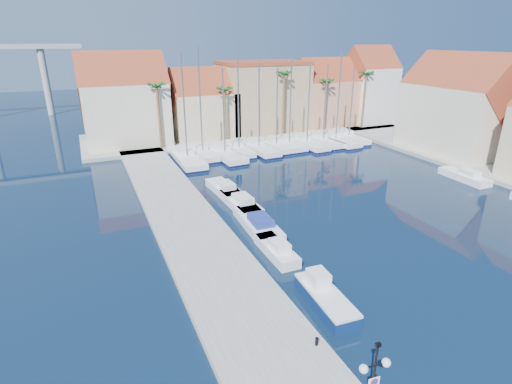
{
  "coord_description": "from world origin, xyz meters",
  "views": [
    {
      "loc": [
        -16.22,
        -15.88,
        15.59
      ],
      "look_at": [
        -3.13,
        13.96,
        3.0
      ],
      "focal_mm": 28.0,
      "sensor_mm": 36.0,
      "label": 1
    }
  ],
  "objects": [
    {
      "name": "quay_west",
      "position": [
        -9.0,
        13.5,
        0.25
      ],
      "size": [
        6.0,
        77.0,
        0.5
      ],
      "primitive_type": "cube",
      "color": "gray",
      "rests_on": "ground"
    },
    {
      "name": "sailboat_6",
      "position": [
        11.99,
        36.45,
        0.63
      ],
      "size": [
        2.55,
        8.54,
        13.5
      ],
      "rotation": [
        0.0,
        0.0,
        0.04
      ],
      "color": "white",
      "rests_on": "ground"
    },
    {
      "name": "shore_east",
      "position": [
        32.0,
        15.0,
        0.25
      ],
      "size": [
        12.0,
        60.0,
        0.5
      ],
      "primitive_type": "cube",
      "color": "gray",
      "rests_on": "ground"
    },
    {
      "name": "sailboat_2",
      "position": [
        1.26,
        35.43,
        0.57
      ],
      "size": [
        3.49,
        10.98,
        12.0
      ],
      "rotation": [
        0.0,
        0.0,
        0.06
      ],
      "color": "white",
      "rests_on": "ground"
    },
    {
      "name": "fishing_boat",
      "position": [
        -3.98,
        1.42,
        0.62
      ],
      "size": [
        2.07,
        5.4,
        1.86
      ],
      "rotation": [
        0.0,
        0.0,
        -0.06
      ],
      "color": "navy",
      "rests_on": "ground"
    },
    {
      "name": "shore_north",
      "position": [
        10.0,
        48.0,
        0.25
      ],
      "size": [
        54.0,
        16.0,
        0.5
      ],
      "primitive_type": "cube",
      "color": "gray",
      "rests_on": "ground"
    },
    {
      "name": "building_3",
      "position": [
        25.0,
        47.0,
        5.86
      ],
      "size": [
        10.3,
        8.0,
        12.0
      ],
      "color": "tan",
      "rests_on": "shore_north"
    },
    {
      "name": "motorboat_west_2",
      "position": [
        -3.06,
        17.9,
        0.51
      ],
      "size": [
        2.32,
        6.69,
        1.4
      ],
      "rotation": [
        0.0,
        0.0,
        0.03
      ],
      "color": "white",
      "rests_on": "ground"
    },
    {
      "name": "sailboat_8",
      "position": [
        17.78,
        36.1,
        0.59
      ],
      "size": [
        2.91,
        9.24,
        12.08
      ],
      "rotation": [
        0.0,
        0.0,
        0.06
      ],
      "color": "white",
      "rests_on": "ground"
    },
    {
      "name": "sailboat_0",
      "position": [
        -4.04,
        35.29,
        0.59
      ],
      "size": [
        3.07,
        11.23,
        14.06
      ],
      "rotation": [
        0.0,
        0.0,
        -0.01
      ],
      "color": "white",
      "rests_on": "ground"
    },
    {
      "name": "sailboat_1",
      "position": [
        -1.46,
        36.8,
        0.65
      ],
      "size": [
        2.73,
        8.77,
        14.75
      ],
      "rotation": [
        0.0,
        0.0,
        0.05
      ],
      "color": "white",
      "rests_on": "ground"
    },
    {
      "name": "sailboat_9",
      "position": [
        20.03,
        36.16,
        0.59
      ],
      "size": [
        3.45,
        10.91,
        13.9
      ],
      "rotation": [
        0.0,
        0.0,
        0.06
      ],
      "color": "white",
      "rests_on": "ground"
    },
    {
      "name": "sailboat_5",
      "position": [
        9.73,
        36.33,
        0.6
      ],
      "size": [
        2.6,
        8.51,
        11.75
      ],
      "rotation": [
        0.0,
        0.0,
        0.04
      ],
      "color": "white",
      "rests_on": "ground"
    },
    {
      "name": "sailboat_10",
      "position": [
        22.98,
        36.66,
        0.57
      ],
      "size": [
        3.01,
        9.88,
        11.5
      ],
      "rotation": [
        0.0,
        0.0,
        -0.04
      ],
      "color": "white",
      "rests_on": "ground"
    },
    {
      "name": "building_0",
      "position": [
        -10.0,
        47.0,
        6.52
      ],
      "size": [
        12.3,
        9.0,
        13.5
      ],
      "color": "beige",
      "rests_on": "shore_north"
    },
    {
      "name": "sailboat_4",
      "position": [
        6.88,
        36.4,
        0.58
      ],
      "size": [
        3.12,
        10.48,
        12.47
      ],
      "rotation": [
        0.0,
        0.0,
        0.04
      ],
      "color": "white",
      "rests_on": "ground"
    },
    {
      "name": "building_6",
      "position": [
        32.0,
        24.0,
        6.52
      ],
      "size": [
        9.0,
        14.3,
        13.5
      ],
      "color": "beige",
      "rests_on": "shore_east"
    },
    {
      "name": "motorboat_west_0",
      "position": [
        -3.98,
        8.06,
        0.51
      ],
      "size": [
        1.61,
        5.02,
        1.4
      ],
      "rotation": [
        0.0,
        0.0,
        -0.0
      ],
      "color": "white",
      "rests_on": "ground"
    },
    {
      "name": "palm_3",
      "position": [
        22.0,
        42.0,
        8.61
      ],
      "size": [
        2.6,
        2.6,
        9.65
      ],
      "color": "brown",
      "rests_on": "shore_north"
    },
    {
      "name": "building_2",
      "position": [
        13.0,
        48.0,
        6.26
      ],
      "size": [
        14.2,
        10.2,
        11.5
      ],
      "color": "tan",
      "rests_on": "shore_north"
    },
    {
      "name": "motorboat_west_1",
      "position": [
        -3.42,
        12.87,
        0.51
      ],
      "size": [
        2.64,
        7.23,
        1.4
      ],
      "rotation": [
        0.0,
        0.0,
        -0.05
      ],
      "color": "white",
      "rests_on": "ground"
    },
    {
      "name": "lamp_post",
      "position": [
        -7.0,
        -6.59,
        3.22
      ],
      "size": [
        1.4,
        0.47,
        4.14
      ],
      "rotation": [
        0.0,
        0.0,
        -0.09
      ],
      "color": "black",
      "rests_on": "quay_west"
    },
    {
      "name": "palm_0",
      "position": [
        -6.0,
        42.0,
        9.08
      ],
      "size": [
        2.6,
        2.6,
        10.15
      ],
      "color": "brown",
      "rests_on": "shore_north"
    },
    {
      "name": "motorboat_east_1",
      "position": [
        24.0,
        14.78,
        0.51
      ],
      "size": [
        2.2,
        6.2,
        1.4
      ],
      "rotation": [
        0.0,
        0.0,
        -0.04
      ],
      "color": "white",
      "rests_on": "ground"
    },
    {
      "name": "sailboat_3",
      "position": [
        3.99,
        36.75,
        0.65
      ],
      "size": [
        2.61,
        8.95,
        14.93
      ],
      "rotation": [
        0.0,
        0.0,
        -0.03
      ],
      "color": "white",
      "rests_on": "ground"
    },
    {
      "name": "sailboat_7",
      "position": [
        14.83,
        36.16,
        0.58
      ],
      "size": [
        3.06,
        10.33,
        12.07
      ],
      "rotation": [
        0.0,
        0.0,
        0.03
      ],
      "color": "white",
      "rests_on": "ground"
    },
    {
      "name": "palm_2",
      "position": [
        14.0,
        42.0,
        10.02
      ],
      "size": [
        2.6,
        2.6,
        11.15
      ],
      "color": "brown",
      "rests_on": "shore_north"
    },
    {
      "name": "palm_1",
      "position": [
        4.0,
        42.0,
        8.14
      ],
      "size": [
        2.6,
        2.6,
        9.15
      ],
      "color": "brown",
      "rests_on": "shore_north"
    },
    {
      "name": "motorboat_west_3",
      "position": [
        -3.26,
        22.12,
        0.51
      ],
      "size": [
        2.36,
        6.29,
        1.4
      ],
      "rotation": [
        0.0,
        0.0,
        0.06
      ],
      "color": "white",
      "rests_on": "ground"
    },
    {
      "name": "bollard",
      "position": [
        -6.6,
        -1.87,
        0.72
      ],
      "size": [
        0.18,
        0.18,
        0.45
      ],
      "primitive_type": "cylinder",
      "color": "black",
      "rests_on": "quay_west"
    },
    {
      "name": "building_1",
      "position": [
        2.0,
        47.0,
        5.3
      ],
      "size": [
        10.3,
        8.0,
        11.0
      ],
      "color": "#C4B38A",
      "rests_on": "shore_north"
    },
    {
      "name": "palm_4",
      "position": [
        30.0,
        42.0,
        9.55
      ],
      "size": [
        2.6,
        2.6,
        10.65
      ],
      "color": "brown",
      "rests_on": "shore_north"
    },
    {
      "name": "ground",
      "position": [
        0.0,
        0.0,
        0.0
      ],
      "size": [
        260.0,
        260.0,
        0.0
      ],
      "primitive_type": "plane",
      "color": "black",
      "rests_on": "ground"
    },
    {
      "name": "building_4",
      "position": [
        34.0,
        46.0,
        6.97
      ],
      "size": [
        8.3,
        8.0,
        14.0
      ],
      "color": "silver",
      "rests_on": "shore_north"
    }
  ]
}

